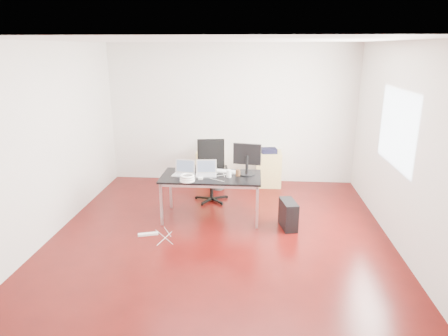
# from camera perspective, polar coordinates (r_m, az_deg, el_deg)

# --- Properties ---
(room_shell) EXTENTS (5.00, 5.00, 5.00)m
(room_shell) POSITION_cam_1_polar(r_m,az_deg,el_deg) (5.74, -0.07, 3.69)
(room_shell) COLOR #3C0806
(room_shell) RESTS_ON ground
(desk) EXTENTS (1.60, 0.80, 0.73)m
(desk) POSITION_cam_1_polar(r_m,az_deg,el_deg) (6.44, -1.85, -1.55)
(desk) COLOR black
(desk) RESTS_ON ground
(office_chair) EXTENTS (0.54, 0.56, 1.08)m
(office_chair) POSITION_cam_1_polar(r_m,az_deg,el_deg) (7.28, -1.83, 0.05)
(office_chair) COLOR black
(office_chair) RESTS_ON ground
(filing_cabinet_left) EXTENTS (0.50, 0.50, 0.70)m
(filing_cabinet_left) POSITION_cam_1_polar(r_m,az_deg,el_deg) (8.20, -2.06, 0.13)
(filing_cabinet_left) COLOR tan
(filing_cabinet_left) RESTS_ON ground
(filing_cabinet_right) EXTENTS (0.50, 0.50, 0.70)m
(filing_cabinet_right) POSITION_cam_1_polar(r_m,az_deg,el_deg) (8.15, 6.38, -0.07)
(filing_cabinet_right) COLOR tan
(filing_cabinet_right) RESTS_ON ground
(pc_tower) EXTENTS (0.29, 0.48, 0.44)m
(pc_tower) POSITION_cam_1_polar(r_m,az_deg,el_deg) (6.32, 9.17, -6.57)
(pc_tower) COLOR black
(pc_tower) RESTS_ON ground
(wastebasket) EXTENTS (0.24, 0.24, 0.28)m
(wastebasket) POSITION_cam_1_polar(r_m,az_deg,el_deg) (7.93, -0.85, -2.03)
(wastebasket) COLOR black
(wastebasket) RESTS_ON ground
(power_strip) EXTENTS (0.30, 0.14, 0.04)m
(power_strip) POSITION_cam_1_polar(r_m,az_deg,el_deg) (6.18, -10.78, -9.27)
(power_strip) COLOR white
(power_strip) RESTS_ON ground
(laptop_left) EXTENTS (0.36, 0.30, 0.23)m
(laptop_left) POSITION_cam_1_polar(r_m,az_deg,el_deg) (6.48, -5.77, -0.50)
(laptop_left) COLOR silver
(laptop_left) RESTS_ON desk
(laptop_right) EXTENTS (0.35, 0.28, 0.23)m
(laptop_right) POSITION_cam_1_polar(r_m,az_deg,el_deg) (6.44, -2.56, -0.54)
(laptop_right) COLOR silver
(laptop_right) RESTS_ON desk
(monitor) EXTENTS (0.45, 0.26, 0.51)m
(monitor) POSITION_cam_1_polar(r_m,az_deg,el_deg) (6.42, 3.31, 1.51)
(monitor) COLOR black
(monitor) RESTS_ON desk
(keyboard) EXTENTS (0.45, 0.20, 0.02)m
(keyboard) POSITION_cam_1_polar(r_m,az_deg,el_deg) (6.61, 0.31, -0.47)
(keyboard) COLOR white
(keyboard) RESTS_ON desk
(cup_white) EXTENTS (0.10, 0.10, 0.12)m
(cup_white) POSITION_cam_1_polar(r_m,az_deg,el_deg) (6.33, 0.70, -0.79)
(cup_white) COLOR white
(cup_white) RESTS_ON desk
(cup_brown) EXTENTS (0.10, 0.10, 0.10)m
(cup_brown) POSITION_cam_1_polar(r_m,az_deg,el_deg) (6.40, 2.00, -0.69)
(cup_brown) COLOR #4F311B
(cup_brown) RESTS_ON desk
(cable_coil) EXTENTS (0.24, 0.24, 0.11)m
(cable_coil) POSITION_cam_1_polar(r_m,az_deg,el_deg) (6.15, -5.27, -1.46)
(cable_coil) COLOR white
(cable_coil) RESTS_ON desk
(power_adapter) EXTENTS (0.07, 0.07, 0.03)m
(power_adapter) POSITION_cam_1_polar(r_m,az_deg,el_deg) (6.26, -3.37, -1.47)
(power_adapter) COLOR white
(power_adapter) RESTS_ON desk
(speaker) EXTENTS (0.11, 0.10, 0.18)m
(speaker) POSITION_cam_1_polar(r_m,az_deg,el_deg) (8.10, -2.05, 3.16)
(speaker) COLOR #9E9E9E
(speaker) RESTS_ON filing_cabinet_left
(navy_garment) EXTENTS (0.34, 0.29, 0.09)m
(navy_garment) POSITION_cam_1_polar(r_m,az_deg,el_deg) (7.97, 6.42, 2.49)
(navy_garment) COLOR black
(navy_garment) RESTS_ON filing_cabinet_right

